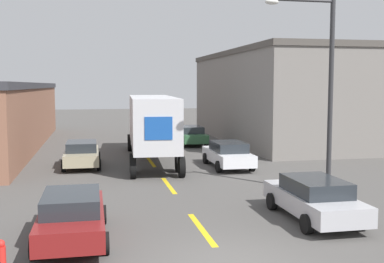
% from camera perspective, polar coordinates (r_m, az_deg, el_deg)
% --- Properties ---
extents(ground_plane, '(160.00, 160.00, 0.00)m').
position_cam_1_polar(ground_plane, '(12.71, 4.16, -15.24)').
color(ground_plane, '#4C4947').
extents(road_centerline, '(0.20, 16.91, 0.01)m').
position_cam_1_polar(road_centerline, '(21.77, -2.78, -6.40)').
color(road_centerline, gold).
rests_on(road_centerline, ground_plane).
extents(warehouse_right, '(13.24, 21.35, 7.19)m').
position_cam_1_polar(warehouse_right, '(40.70, 12.81, 4.12)').
color(warehouse_right, slate).
rests_on(warehouse_right, ground_plane).
extents(semi_truck, '(3.34, 13.05, 3.85)m').
position_cam_1_polar(semi_truck, '(28.82, -4.94, 1.17)').
color(semi_truck, silver).
rests_on(semi_truck, ground_plane).
extents(parked_car_right_mid, '(2.03, 4.71, 1.41)m').
position_cam_1_polar(parked_car_right_mid, '(26.42, 4.28, -2.67)').
color(parked_car_right_mid, silver).
rests_on(parked_car_right_mid, ground_plane).
extents(parked_car_left_far, '(2.03, 4.71, 1.41)m').
position_cam_1_polar(parked_car_left_far, '(27.23, -12.93, -2.55)').
color(parked_car_left_far, tan).
rests_on(parked_car_left_far, ground_plane).
extents(parked_car_right_near, '(2.03, 4.71, 1.41)m').
position_cam_1_polar(parked_car_right_near, '(16.75, 14.24, -7.62)').
color(parked_car_right_near, '#B2B2B7').
rests_on(parked_car_right_near, ground_plane).
extents(parked_car_left_near, '(2.03, 4.71, 1.41)m').
position_cam_1_polar(parked_car_left_near, '(14.59, -14.04, -9.58)').
color(parked_car_left_near, maroon).
rests_on(parked_car_left_near, ground_plane).
extents(parked_car_right_far, '(2.03, 4.71, 1.41)m').
position_cam_1_polar(parked_car_right_far, '(36.41, -0.18, -0.40)').
color(parked_car_right_far, '#2D5B38').
rests_on(parked_car_right_far, ground_plane).
extents(street_lamp, '(2.99, 0.32, 8.00)m').
position_cam_1_polar(street_lamp, '(20.40, 15.22, 5.87)').
color(street_lamp, '#2D2D30').
rests_on(street_lamp, ground_plane).
extents(fire_hydrant, '(0.22, 0.22, 0.99)m').
position_cam_1_polar(fire_hydrant, '(12.20, -21.68, -14.06)').
color(fire_hydrant, red).
rests_on(fire_hydrant, ground_plane).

